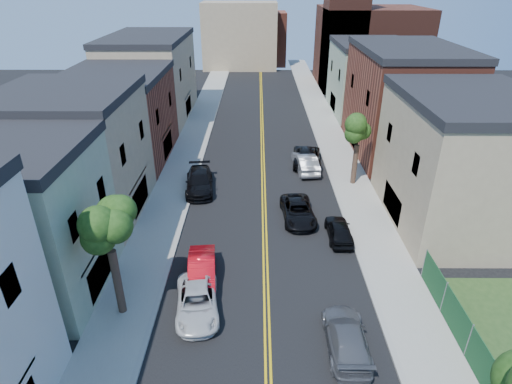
{
  "coord_description": "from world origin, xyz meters",
  "views": [
    {
      "loc": [
        -0.51,
        -3.42,
        16.54
      ],
      "look_at": [
        -0.64,
        24.57,
        2.0
      ],
      "focal_mm": 29.49,
      "sensor_mm": 36.0,
      "label": 1
    }
  ],
  "objects_px": {
    "grey_car_right": "(346,337)",
    "black_suv_lane": "(298,211)",
    "silver_car_right": "(305,162)",
    "dark_car_right_far": "(307,155)",
    "red_sedan": "(202,271)",
    "grey_car_left": "(200,181)",
    "black_car_left": "(199,181)",
    "black_car_right": "(339,230)",
    "white_pickup": "(197,302)"
  },
  "relations": [
    {
      "from": "black_car_right",
      "to": "dark_car_right_far",
      "type": "relative_size",
      "value": 0.71
    },
    {
      "from": "red_sedan",
      "to": "black_car_right",
      "type": "distance_m",
      "value": 10.17
    },
    {
      "from": "dark_car_right_far",
      "to": "grey_car_right",
      "type": "bearing_deg",
      "value": 94.29
    },
    {
      "from": "grey_car_right",
      "to": "black_suv_lane",
      "type": "xyz_separation_m",
      "value": [
        -1.33,
        12.39,
        -0.02
      ]
    },
    {
      "from": "grey_car_right",
      "to": "dark_car_right_far",
      "type": "bearing_deg",
      "value": -90.34
    },
    {
      "from": "grey_car_right",
      "to": "silver_car_right",
      "type": "xyz_separation_m",
      "value": [
        0.11,
        21.31,
        0.12
      ]
    },
    {
      "from": "black_car_right",
      "to": "black_suv_lane",
      "type": "distance_m",
      "value": 3.71
    },
    {
      "from": "white_pickup",
      "to": "silver_car_right",
      "type": "distance_m",
      "value": 20.31
    },
    {
      "from": "white_pickup",
      "to": "grey_car_left",
      "type": "xyz_separation_m",
      "value": [
        -1.7,
        14.82,
        0.08
      ]
    },
    {
      "from": "black_car_right",
      "to": "silver_car_right",
      "type": "xyz_separation_m",
      "value": [
        -1.22,
        11.51,
        0.14
      ]
    },
    {
      "from": "white_pickup",
      "to": "silver_car_right",
      "type": "relative_size",
      "value": 0.97
    },
    {
      "from": "red_sedan",
      "to": "white_pickup",
      "type": "relative_size",
      "value": 0.94
    },
    {
      "from": "white_pickup",
      "to": "black_car_right",
      "type": "xyz_separation_m",
      "value": [
        8.99,
        7.25,
        0.01
      ]
    },
    {
      "from": "white_pickup",
      "to": "silver_car_right",
      "type": "xyz_separation_m",
      "value": [
        7.77,
        18.76,
        0.15
      ]
    },
    {
      "from": "silver_car_right",
      "to": "black_suv_lane",
      "type": "distance_m",
      "value": 9.03
    },
    {
      "from": "red_sedan",
      "to": "silver_car_right",
      "type": "relative_size",
      "value": 0.91
    },
    {
      "from": "grey_car_left",
      "to": "dark_car_right_far",
      "type": "bearing_deg",
      "value": 23.68
    },
    {
      "from": "silver_car_right",
      "to": "black_car_right",
      "type": "bearing_deg",
      "value": 89.01
    },
    {
      "from": "grey_car_left",
      "to": "black_car_right",
      "type": "relative_size",
      "value": 1.11
    },
    {
      "from": "black_car_right",
      "to": "black_suv_lane",
      "type": "relative_size",
      "value": 0.8
    },
    {
      "from": "white_pickup",
      "to": "black_suv_lane",
      "type": "bearing_deg",
      "value": 49.6
    },
    {
      "from": "white_pickup",
      "to": "black_car_right",
      "type": "height_order",
      "value": "black_car_right"
    },
    {
      "from": "red_sedan",
      "to": "black_suv_lane",
      "type": "height_order",
      "value": "red_sedan"
    },
    {
      "from": "black_car_left",
      "to": "grey_car_right",
      "type": "relative_size",
      "value": 1.13
    },
    {
      "from": "white_pickup",
      "to": "black_suv_lane",
      "type": "relative_size",
      "value": 0.98
    },
    {
      "from": "white_pickup",
      "to": "dark_car_right_far",
      "type": "bearing_deg",
      "value": 60.85
    },
    {
      "from": "white_pickup",
      "to": "black_car_left",
      "type": "relative_size",
      "value": 0.88
    },
    {
      "from": "black_car_right",
      "to": "black_suv_lane",
      "type": "height_order",
      "value": "black_suv_lane"
    },
    {
      "from": "grey_car_right",
      "to": "black_suv_lane",
      "type": "relative_size",
      "value": 0.98
    },
    {
      "from": "grey_car_right",
      "to": "black_suv_lane",
      "type": "height_order",
      "value": "grey_car_right"
    },
    {
      "from": "black_car_left",
      "to": "black_suv_lane",
      "type": "distance_m",
      "value": 9.37
    },
    {
      "from": "black_car_right",
      "to": "white_pickup",
      "type": "bearing_deg",
      "value": 38.55
    },
    {
      "from": "red_sedan",
      "to": "grey_car_left",
      "type": "bearing_deg",
      "value": 91.99
    },
    {
      "from": "red_sedan",
      "to": "dark_car_right_far",
      "type": "height_order",
      "value": "dark_car_right_far"
    },
    {
      "from": "silver_car_right",
      "to": "black_car_left",
      "type": "bearing_deg",
      "value": 16.33
    },
    {
      "from": "white_pickup",
      "to": "black_car_left",
      "type": "distance_m",
      "value": 14.77
    },
    {
      "from": "grey_car_right",
      "to": "black_suv_lane",
      "type": "bearing_deg",
      "value": -83.14
    },
    {
      "from": "silver_car_right",
      "to": "dark_car_right_far",
      "type": "relative_size",
      "value": 0.89
    },
    {
      "from": "black_car_left",
      "to": "white_pickup",
      "type": "bearing_deg",
      "value": -89.43
    },
    {
      "from": "grey_car_left",
      "to": "grey_car_right",
      "type": "bearing_deg",
      "value": -68.35
    },
    {
      "from": "black_car_left",
      "to": "grey_car_right",
      "type": "bearing_deg",
      "value": -67.51
    },
    {
      "from": "red_sedan",
      "to": "silver_car_right",
      "type": "xyz_separation_m",
      "value": [
        7.82,
        16.19,
        0.07
      ]
    },
    {
      "from": "black_car_right",
      "to": "silver_car_right",
      "type": "relative_size",
      "value": 0.8
    },
    {
      "from": "red_sedan",
      "to": "silver_car_right",
      "type": "height_order",
      "value": "silver_car_right"
    },
    {
      "from": "grey_car_left",
      "to": "black_car_left",
      "type": "height_order",
      "value": "black_car_left"
    },
    {
      "from": "black_car_left",
      "to": "grey_car_left",
      "type": "bearing_deg",
      "value": 83.96
    },
    {
      "from": "dark_car_right_far",
      "to": "black_suv_lane",
      "type": "distance_m",
      "value": 10.86
    },
    {
      "from": "grey_car_right",
      "to": "dark_car_right_far",
      "type": "height_order",
      "value": "dark_car_right_far"
    },
    {
      "from": "white_pickup",
      "to": "grey_car_right",
      "type": "xyz_separation_m",
      "value": [
        7.66,
        -2.55,
        0.03
      ]
    },
    {
      "from": "grey_car_left",
      "to": "black_suv_lane",
      "type": "xyz_separation_m",
      "value": [
        8.03,
        -4.97,
        -0.07
      ]
    }
  ]
}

